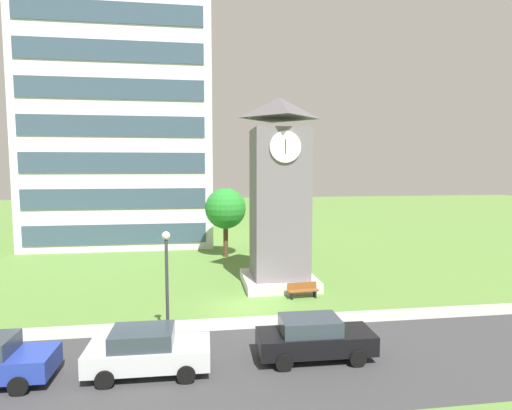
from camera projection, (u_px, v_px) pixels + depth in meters
The scene contains 10 objects.
ground_plane at pixel (244, 308), 22.40m from camera, with size 160.00×160.00×0.00m, color #567F38.
street_asphalt at pixel (264, 365), 15.93m from camera, with size 120.00×7.20×0.01m, color #38383A.
kerb_strip at pixel (249, 322), 20.27m from camera, with size 120.00×1.60×0.01m, color #9E9E99.
office_building at pixel (127, 133), 43.08m from camera, with size 17.27×14.37×22.40m.
clock_tower at pixel (279, 202), 26.23m from camera, with size 4.59×4.59×11.93m.
park_bench at pixel (303, 290), 24.05m from camera, with size 1.83×0.63×0.88m.
street_lamp at pixel (167, 272), 17.86m from camera, with size 0.36×0.36×4.86m.
tree_streetside at pixel (226, 209), 34.78m from camera, with size 3.45×3.45×5.86m.
parked_car_silver at pixel (148, 351), 15.23m from camera, with size 4.50×2.13×1.69m.
parked_car_black at pixel (314, 338), 16.40m from camera, with size 4.64×2.03×1.69m.
Camera 1 is at (-2.45, -21.66, 7.63)m, focal length 28.94 mm.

